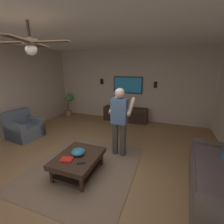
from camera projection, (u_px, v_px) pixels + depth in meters
ground_plane at (83, 171)px, 3.31m from camera, size 8.59×8.59×0.00m
wall_back_tv at (129, 85)px, 6.20m from camera, size 0.10×6.20×2.73m
ceiling_slab at (74, 22)px, 2.53m from camera, size 7.36×6.20×0.10m
area_rug at (84, 167)px, 3.42m from camera, size 2.44×2.16×0.01m
couch at (223, 180)px, 2.57m from camera, size 1.96×1.01×0.87m
armchair at (24, 129)px, 4.79m from camera, size 0.88×0.89×0.82m
coffee_table at (78, 160)px, 3.16m from camera, size 1.00×0.80×0.40m
media_console at (125, 114)px, 6.21m from camera, size 0.45×1.70×0.55m
tv at (128, 85)px, 6.11m from camera, size 0.05×1.13×0.63m
person_standing at (120, 118)px, 3.68m from camera, size 0.55×0.55×1.64m
potted_plant_tall at (69, 102)px, 6.81m from camera, size 0.36×0.37×1.00m
bowl at (78, 152)px, 3.15m from camera, size 0.27×0.27×0.12m
remote_white at (70, 160)px, 2.97m from camera, size 0.15×0.06×0.02m
remote_black at (81, 163)px, 2.87m from camera, size 0.12×0.15×0.02m
book at (67, 160)px, 2.97m from camera, size 0.21×0.26×0.04m
vase_round at (126, 105)px, 6.07m from camera, size 0.22×0.22×0.22m
wall_speaker_left at (156, 85)px, 5.76m from camera, size 0.06×0.12×0.22m
wall_speaker_right at (102, 81)px, 6.46m from camera, size 0.06×0.12×0.22m
ceiling_fan at (30, 44)px, 2.24m from camera, size 1.16×1.20×0.46m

